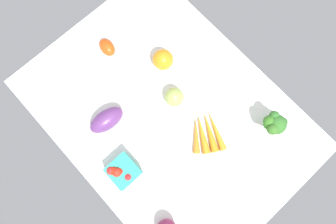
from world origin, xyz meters
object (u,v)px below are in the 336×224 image
at_px(carrot_bunch, 206,132).
at_px(eggplant, 107,120).
at_px(berry_basket, 122,171).
at_px(roma_tomato, 107,47).
at_px(broccoli_head, 275,124).
at_px(heirloom_tomato_green, 174,97).
at_px(bell_pepper_orange, 163,60).

height_order(carrot_bunch, eggplant, eggplant).
relative_size(berry_basket, roma_tomato, 1.26).
distance_m(broccoli_head, roma_tomato, 0.68).
bearing_deg(heirloom_tomato_green, bell_pepper_orange, -26.38).
xyz_separation_m(broccoli_head, heirloom_tomato_green, (0.32, 0.18, -0.04)).
relative_size(berry_basket, bell_pepper_orange, 1.17).
height_order(broccoli_head, carrot_bunch, broccoli_head).
bearing_deg(broccoli_head, eggplant, 45.15).
xyz_separation_m(carrot_bunch, eggplant, (0.28, 0.24, 0.02)).
bearing_deg(bell_pepper_orange, carrot_bunch, 167.63).
distance_m(carrot_bunch, eggplant, 0.37).
distance_m(berry_basket, bell_pepper_orange, 0.44).
xyz_separation_m(roma_tomato, bell_pepper_orange, (-0.19, -0.12, 0.01)).
relative_size(broccoli_head, heirloom_tomato_green, 1.60).
distance_m(roma_tomato, bell_pepper_orange, 0.22).
xyz_separation_m(berry_basket, broccoli_head, (-0.24, -0.50, 0.04)).
relative_size(bell_pepper_orange, eggplant, 0.61).
bearing_deg(broccoli_head, heirloom_tomato_green, 29.88).
bearing_deg(heirloom_tomato_green, berry_basket, 103.03).
height_order(roma_tomato, eggplant, eggplant).
bearing_deg(carrot_bunch, roma_tomato, 5.92).
height_order(carrot_bunch, heirloom_tomato_green, heirloom_tomato_green).
relative_size(eggplant, heirloom_tomato_green, 1.88).
bearing_deg(berry_basket, roma_tomato, -33.85).
bearing_deg(broccoli_head, roma_tomato, 20.06).
bearing_deg(heirloom_tomato_green, roma_tomato, 9.13).
height_order(carrot_bunch, bell_pepper_orange, bell_pepper_orange).
xyz_separation_m(berry_basket, roma_tomato, (0.40, -0.27, -0.01)).
xyz_separation_m(roma_tomato, carrot_bunch, (-0.50, -0.05, -0.01)).
distance_m(broccoli_head, bell_pepper_orange, 0.47).
bearing_deg(roma_tomato, bell_pepper_orange, -141.71).
bearing_deg(eggplant, bell_pepper_orange, -167.11).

